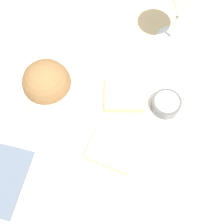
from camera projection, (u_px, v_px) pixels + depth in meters
ground_plane at (112, 118)px, 0.63m from camera, size 4.00×4.00×0.00m
dinner_plate at (112, 117)px, 0.62m from camera, size 0.34×0.34×0.01m
salad_bowl at (49, 85)px, 0.59m from camera, size 0.12×0.12×0.11m
sauce_ramekin at (166, 104)px, 0.61m from camera, size 0.06×0.06×0.03m
cheese_toast_near at (112, 149)px, 0.57m from camera, size 0.10×0.08×0.03m
cheese_toast_far at (125, 95)px, 0.62m from camera, size 0.11×0.10×0.03m
wine_glass at (182, 2)px, 0.60m from camera, size 0.09×0.09×0.18m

